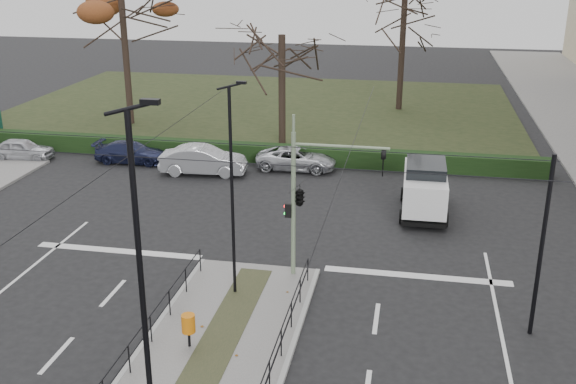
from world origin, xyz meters
name	(u,v)px	position (x,y,z in m)	size (l,w,h in m)	color
ground	(224,336)	(0.00, 0.00, 0.00)	(140.00, 140.00, 0.00)	black
median_island	(200,381)	(0.00, -2.50, 0.07)	(4.40, 15.00, 0.14)	#605D5C
park	(263,108)	(-6.00, 32.00, 0.05)	(38.00, 26.00, 0.10)	black
hedge	(212,150)	(-6.00, 18.60, 0.50)	(38.00, 1.00, 1.00)	black
median_railing	(197,355)	(0.00, -2.60, 0.98)	(4.14, 13.24, 0.92)	black
catenary	(234,218)	(0.00, 1.62, 3.42)	(20.00, 34.00, 6.00)	black
traffic_light	(302,194)	(1.73, 4.50, 3.32)	(3.71, 2.13, 5.46)	gray
litter_bin	(188,324)	(-0.82, -0.96, 0.91)	(0.42, 0.42, 1.08)	black
streetlamp_median_near	(144,299)	(0.10, -6.04, 4.62)	(0.74, 0.15, 8.80)	black
streetlamp_median_far	(232,190)	(-0.33, 2.66, 3.97)	(0.63, 0.13, 7.54)	black
parked_car_first	(21,149)	(-16.88, 16.29, 0.63)	(1.48, 3.67, 1.25)	#B5B7BD
parked_car_second	(203,160)	(-5.63, 15.72, 0.77)	(1.64, 4.69, 1.55)	#B5B7BD
parked_car_third	(131,152)	(-10.36, 16.95, 0.60)	(1.69, 4.17, 1.21)	#1B203F
parked_car_fourth	(296,159)	(-0.78, 17.45, 0.61)	(2.04, 4.43, 1.23)	#B5B7BD
white_van	(425,187)	(6.20, 12.05, 1.28)	(2.17, 4.67, 2.47)	white
bare_tree_center	(404,8)	(4.34, 33.41, 7.60)	(6.19, 6.19, 10.76)	black
bare_tree_near	(282,43)	(-2.56, 22.36, 6.30)	(6.56, 6.56, 8.90)	black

